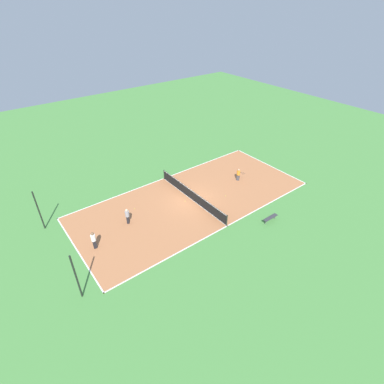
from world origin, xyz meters
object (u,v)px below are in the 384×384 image
at_px(tennis_ball_far_baseline, 168,178).
at_px(tennis_ball_left_sideline, 135,209).
at_px(bench, 270,218).
at_px(player_center_orange, 238,174).
at_px(tennis_net, 192,195).
at_px(tennis_ball_near_net, 185,201).
at_px(player_baseline_gray, 127,215).
at_px(tennis_ball_right_alley, 226,196).
at_px(fence_post_back_right, 39,211).
at_px(player_near_white, 94,239).
at_px(fence_post_back_left, 76,277).

xyz_separation_m(tennis_ball_far_baseline, tennis_ball_left_sideline, (-2.67, 5.55, 0.00)).
bearing_deg(bench, player_center_orange, -111.72).
bearing_deg(player_center_orange, tennis_ball_left_sideline, -115.70).
xyz_separation_m(tennis_net, tennis_ball_near_net, (0.14, 0.73, -0.53)).
xyz_separation_m(player_baseline_gray, tennis_ball_far_baseline, (4.16, -6.97, -0.81)).
distance_m(tennis_ball_right_alley, tennis_ball_left_sideline, 8.93).
distance_m(tennis_ball_far_baseline, fence_post_back_right, 13.09).
bearing_deg(player_near_white, tennis_ball_far_baseline, 34.45).
xyz_separation_m(tennis_net, tennis_ball_left_sideline, (2.06, 5.17, -0.53)).
relative_size(tennis_ball_right_alley, fence_post_back_left, 0.02).
bearing_deg(tennis_ball_right_alley, tennis_ball_far_baseline, 22.35).
xyz_separation_m(player_baseline_gray, player_near_white, (-1.17, 3.50, 0.05)).
height_order(fence_post_back_left, fence_post_back_right, same).
bearing_deg(bench, player_baseline_gray, -36.42).
bearing_deg(player_near_white, fence_post_back_right, 124.25).
height_order(player_center_orange, tennis_ball_near_net, player_center_orange).
xyz_separation_m(player_center_orange, fence_post_back_right, (4.52, 18.66, 1.09)).
distance_m(player_center_orange, fence_post_back_left, 19.15).
relative_size(tennis_net, tennis_ball_right_alley, 145.51).
distance_m(player_center_orange, tennis_ball_near_net, 6.86).
distance_m(tennis_ball_right_alley, fence_post_back_left, 15.91).
distance_m(tennis_ball_near_net, tennis_ball_far_baseline, 4.73).
xyz_separation_m(tennis_net, tennis_ball_far_baseline, (4.74, -0.38, -0.53)).
bearing_deg(player_near_white, tennis_ball_near_net, 11.95).
bearing_deg(tennis_ball_left_sideline, player_center_orange, -101.26).
bearing_deg(fence_post_back_right, tennis_ball_right_alley, -110.88).
bearing_deg(tennis_net, tennis_ball_far_baseline, -4.63).
distance_m(player_near_white, tennis_ball_right_alley, 13.13).
bearing_deg(bench, tennis_ball_right_alley, -85.07).
relative_size(tennis_net, player_near_white, 6.23).
bearing_deg(tennis_ball_left_sideline, tennis_ball_right_alley, -114.15).
xyz_separation_m(tennis_net, fence_post_back_right, (4.34, 12.58, 1.30)).
bearing_deg(player_center_orange, bench, -36.16).
height_order(tennis_ball_near_net, fence_post_back_left, fence_post_back_left).
height_order(player_near_white, fence_post_back_right, fence_post_back_right).
bearing_deg(tennis_ball_far_baseline, fence_post_back_right, 91.73).
relative_size(player_baseline_gray, fence_post_back_left, 0.40).
xyz_separation_m(player_center_orange, player_baseline_gray, (0.75, 12.66, 0.07)).
height_order(tennis_ball_right_alley, tennis_ball_far_baseline, same).
xyz_separation_m(tennis_net, tennis_ball_right_alley, (-1.59, -2.98, -0.53)).
height_order(player_center_orange, tennis_ball_right_alley, player_center_orange).
distance_m(tennis_ball_near_net, fence_post_back_right, 12.70).
height_order(player_baseline_gray, tennis_ball_far_baseline, player_baseline_gray).
relative_size(player_center_orange, tennis_ball_near_net, 20.24).
xyz_separation_m(tennis_ball_right_alley, tennis_ball_left_sideline, (3.66, 8.15, 0.00)).
xyz_separation_m(tennis_ball_right_alley, fence_post_back_left, (-2.75, 15.56, 1.83)).
bearing_deg(tennis_ball_far_baseline, fence_post_back_left, 125.02).
bearing_deg(tennis_ball_left_sideline, fence_post_back_left, 130.86).
bearing_deg(fence_post_back_right, tennis_ball_far_baseline, -88.27).
bearing_deg(fence_post_back_right, player_near_white, -153.21).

